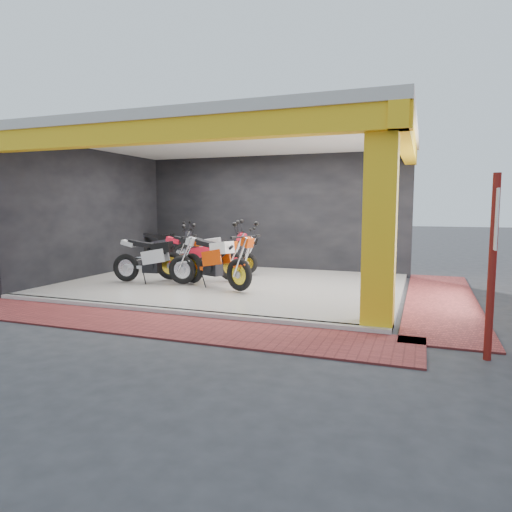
{
  "coord_description": "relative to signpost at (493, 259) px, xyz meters",
  "views": [
    {
      "loc": [
        4.41,
        -8.2,
        1.98
      ],
      "look_at": [
        0.99,
        1.06,
        0.9
      ],
      "focal_mm": 32.0,
      "sensor_mm": 36.0,
      "label": 1
    }
  ],
  "objects": [
    {
      "name": "showroom_floor",
      "position": [
        -5.24,
        3.78,
        -1.26
      ],
      "size": [
        8.0,
        6.0,
        0.1
      ],
      "primitive_type": "cube",
      "color": "silver",
      "rests_on": "ground"
    },
    {
      "name": "ground",
      "position": [
        -5.24,
        1.78,
        -1.31
      ],
      "size": [
        80.0,
        80.0,
        0.0
      ],
      "primitive_type": "plane",
      "color": "#2D2D30",
      "rests_on": "ground"
    },
    {
      "name": "moto_hero",
      "position": [
        -4.59,
        2.72,
        -0.47
      ],
      "size": [
        2.59,
        1.73,
        1.48
      ],
      "primitive_type": null,
      "rotation": [
        0.0,
        0.0,
        -0.38
      ],
      "color": "#D63F09",
      "rests_on": "showroom_floor"
    },
    {
      "name": "moto_row_a",
      "position": [
        -5.28,
        3.92,
        -0.47
      ],
      "size": [
        2.57,
        1.45,
        1.48
      ],
      "primitive_type": null,
      "rotation": [
        0.0,
        0.0,
        0.24
      ],
      "color": "red",
      "rests_on": "showroom_floor"
    },
    {
      "name": "showroom_ceiling",
      "position": [
        -5.24,
        3.78,
        2.29
      ],
      "size": [
        8.4,
        6.4,
        0.2
      ],
      "primitive_type": "cube",
      "color": "beige",
      "rests_on": "corner_column"
    },
    {
      "name": "paver_front",
      "position": [
        -5.24,
        -0.02,
        -1.3
      ],
      "size": [
        9.0,
        1.4,
        0.03
      ],
      "primitive_type": "cube",
      "color": "maroon",
      "rests_on": "ground"
    },
    {
      "name": "moto_row_d",
      "position": [
        -8.04,
        6.28,
        -0.53
      ],
      "size": [
        2.33,
        1.23,
        1.35
      ],
      "primitive_type": null,
      "rotation": [
        0.0,
        0.0,
        0.2
      ],
      "color": "black",
      "rests_on": "showroom_floor"
    },
    {
      "name": "signpost",
      "position": [
        0.0,
        0.0,
        0.0
      ],
      "size": [
        0.1,
        0.34,
        2.4
      ],
      "rotation": [
        0.0,
        0.0,
        0.05
      ],
      "color": "maroon",
      "rests_on": "ground"
    },
    {
      "name": "back_wall",
      "position": [
        -5.24,
        6.88,
        0.44
      ],
      "size": [
        8.2,
        0.2,
        3.5
      ],
      "primitive_type": "cube",
      "color": "black",
      "rests_on": "ground"
    },
    {
      "name": "moto_row_c",
      "position": [
        -5.34,
        5.06,
        -0.59
      ],
      "size": [
        2.15,
        1.11,
        1.25
      ],
      "primitive_type": null,
      "rotation": [
        0.0,
        0.0,
        0.18
      ],
      "color": "black",
      "rests_on": "showroom_floor"
    },
    {
      "name": "moto_row_b",
      "position": [
        -6.22,
        3.1,
        -0.51
      ],
      "size": [
        2.37,
        1.1,
        1.4
      ],
      "primitive_type": null,
      "rotation": [
        0.0,
        0.0,
        0.11
      ],
      "color": "#AFB2B7",
      "rests_on": "showroom_floor"
    },
    {
      "name": "header_beam_front",
      "position": [
        -5.24,
        0.78,
        1.99
      ],
      "size": [
        8.4,
        0.3,
        0.4
      ],
      "primitive_type": "cube",
      "color": "yellow",
      "rests_on": "corner_column"
    },
    {
      "name": "header_beam_right",
      "position": [
        -1.24,
        3.78,
        1.99
      ],
      "size": [
        0.3,
        6.4,
        0.4
      ],
      "primitive_type": "cube",
      "color": "yellow",
      "rests_on": "corner_column"
    },
    {
      "name": "paver_right",
      "position": [
        -0.44,
        3.78,
        -1.3
      ],
      "size": [
        1.4,
        7.0,
        0.03
      ],
      "primitive_type": "cube",
      "color": "maroon",
      "rests_on": "ground"
    },
    {
      "name": "left_wall",
      "position": [
        -9.34,
        3.78,
        0.44
      ],
      "size": [
        0.2,
        6.2,
        3.5
      ],
      "primitive_type": "cube",
      "color": "black",
      "rests_on": "ground"
    },
    {
      "name": "floor_kerb",
      "position": [
        -5.24,
        0.76,
        -1.26
      ],
      "size": [
        8.0,
        0.2,
        0.1
      ],
      "primitive_type": "cube",
      "color": "silver",
      "rests_on": "ground"
    },
    {
      "name": "corner_column",
      "position": [
        -1.49,
        1.03,
        0.44
      ],
      "size": [
        0.5,
        0.5,
        3.5
      ],
      "primitive_type": "cube",
      "color": "yellow",
      "rests_on": "ground"
    }
  ]
}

